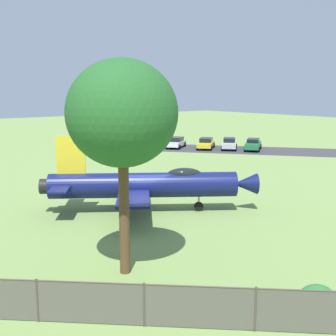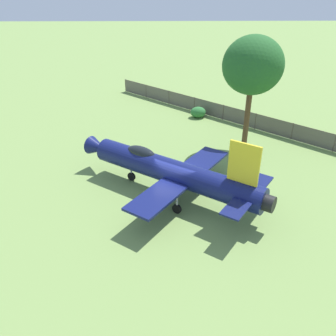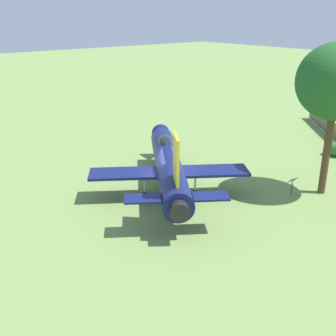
% 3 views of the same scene
% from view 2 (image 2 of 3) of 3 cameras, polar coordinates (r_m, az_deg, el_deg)
% --- Properties ---
extents(ground_plane, '(200.00, 200.00, 0.00)m').
position_cam_2_polar(ground_plane, '(23.24, 0.96, -4.50)').
color(ground_plane, '#75934C').
extents(display_jet, '(12.44, 10.09, 4.95)m').
position_cam_2_polar(display_jet, '(22.47, 0.22, -0.36)').
color(display_jet, '#111951').
rests_on(display_jet, ground_plane).
extents(shade_tree, '(4.62, 4.41, 9.03)m').
position_cam_2_polar(shade_tree, '(28.16, 13.58, 15.78)').
color(shade_tree, brown).
rests_on(shade_tree, ground_plane).
extents(perimeter_fence, '(29.15, 27.36, 1.54)m').
position_cam_2_polar(perimeter_fence, '(33.35, 16.69, 6.59)').
color(perimeter_fence, '#4C4238').
rests_on(perimeter_fence, ground_plane).
extents(shrub_near_fence, '(1.54, 1.25, 1.11)m').
position_cam_2_polar(shrub_near_fence, '(36.19, 4.90, 8.99)').
color(shrub_near_fence, '#2D7033').
rests_on(shrub_near_fence, ground_plane).
extents(info_plaque, '(0.49, 0.66, 1.14)m').
position_cam_2_polar(info_plaque, '(28.17, 11.21, 3.23)').
color(info_plaque, '#333333').
rests_on(info_plaque, ground_plane).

